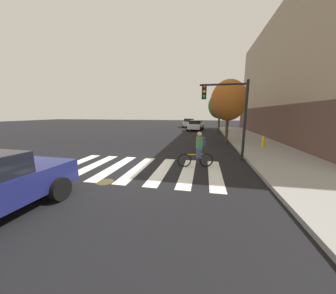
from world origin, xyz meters
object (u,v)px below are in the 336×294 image
object	(u,v)px
manhole_cover	(105,182)
traffic_light_near	(229,107)
sedan_far	(189,123)
street_tree_near	(229,100)
street_tree_mid	(220,106)
sedan_mid	(196,125)
fire_hydrant	(263,142)
cyclist	(198,150)

from	to	relation	value
manhole_cover	traffic_light_near	distance (m)	7.08
sedan_far	street_tree_near	bearing A→B (deg)	-74.14
traffic_light_near	street_tree_mid	xyz separation A→B (m)	(0.63, 14.40, 0.66)
sedan_mid	traffic_light_near	xyz separation A→B (m)	(2.53, -16.73, 2.07)
fire_hydrant	street_tree_mid	bearing A→B (deg)	101.72
fire_hydrant	cyclist	bearing A→B (deg)	-129.96
cyclist	traffic_light_near	xyz separation A→B (m)	(1.49, 1.72, 2.02)
sedan_mid	street_tree_mid	xyz separation A→B (m)	(3.16, -2.34, 2.74)
traffic_light_near	manhole_cover	bearing A→B (deg)	-138.09
manhole_cover	cyclist	bearing A→B (deg)	37.99
traffic_light_near	fire_hydrant	bearing A→B (deg)	50.46
sedan_mid	manhole_cover	bearing A→B (deg)	-96.22
sedan_mid	sedan_far	bearing A→B (deg)	103.35
cyclist	traffic_light_near	size ratio (longest dim) A/B	0.40
sedan_far	street_tree_near	world-z (taller)	street_tree_near
sedan_mid	fire_hydrant	world-z (taller)	sedan_mid
traffic_light_near	fire_hydrant	xyz separation A→B (m)	(2.89, 3.50, -2.33)
street_tree_mid	manhole_cover	bearing A→B (deg)	-106.24
street_tree_near	street_tree_mid	size ratio (longest dim) A/B	1.03
manhole_cover	fire_hydrant	size ratio (longest dim) A/B	0.82
sedan_far	traffic_light_near	distance (m)	23.27
manhole_cover	sedan_far	size ratio (longest dim) A/B	0.14
sedan_mid	fire_hydrant	xyz separation A→B (m)	(5.42, -13.23, -0.26)
sedan_mid	street_tree_near	bearing A→B (deg)	-72.70
cyclist	street_tree_mid	world-z (taller)	street_tree_mid
manhole_cover	sedan_mid	bearing A→B (deg)	83.78
sedan_far	fire_hydrant	xyz separation A→B (m)	(6.87, -19.34, -0.29)
manhole_cover	cyclist	size ratio (longest dim) A/B	0.38
manhole_cover	traffic_light_near	world-z (taller)	traffic_light_near
sedan_far	fire_hydrant	world-z (taller)	sedan_far
manhole_cover	cyclist	distance (m)	4.31
street_tree_near	sedan_mid	bearing A→B (deg)	107.30
street_tree_mid	traffic_light_near	bearing A→B (deg)	-92.52
fire_hydrant	traffic_light_near	bearing A→B (deg)	-129.54
fire_hydrant	street_tree_near	bearing A→B (deg)	127.61
sedan_far	street_tree_mid	bearing A→B (deg)	-61.37
sedan_mid	cyclist	bearing A→B (deg)	-86.78
manhole_cover	sedan_mid	size ratio (longest dim) A/B	0.14
traffic_light_near	street_tree_near	distance (m)	6.42
manhole_cover	sedan_mid	world-z (taller)	sedan_mid
fire_hydrant	street_tree_mid	xyz separation A→B (m)	(-2.26, 10.89, 2.99)
street_tree_mid	sedan_far	bearing A→B (deg)	118.63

